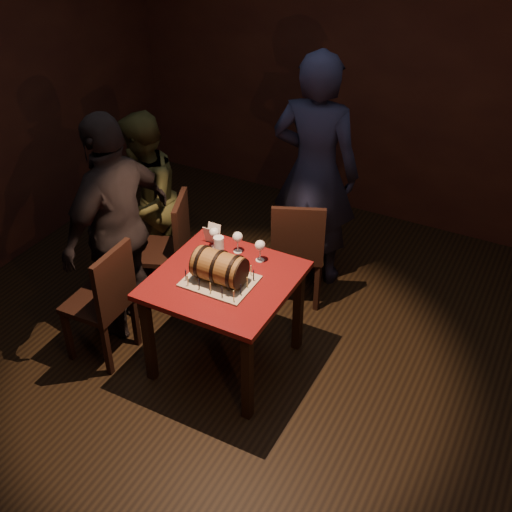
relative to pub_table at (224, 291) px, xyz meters
name	(u,v)px	position (x,y,z in m)	size (l,w,h in m)	color
room_shell	(246,196)	(0.16, 0.02, 0.76)	(5.04, 5.04, 2.80)	black
pub_table	(224,291)	(0.00, 0.00, 0.00)	(0.90, 0.90, 0.75)	#4F0D0F
cake_board	(220,281)	(0.00, -0.05, 0.12)	(0.45, 0.35, 0.01)	#9F9480
barrel_cake	(219,267)	(0.00, -0.05, 0.23)	(0.39, 0.23, 0.23)	brown
birthday_candles	(220,275)	(0.00, -0.05, 0.16)	(0.40, 0.30, 0.09)	#FCF497
wine_glass_left	(214,233)	(-0.24, 0.28, 0.23)	(0.07, 0.07, 0.16)	silver
wine_glass_mid	(238,238)	(-0.07, 0.31, 0.23)	(0.07, 0.07, 0.16)	silver
wine_glass_right	(260,246)	(0.12, 0.29, 0.23)	(0.07, 0.07, 0.16)	silver
pint_of_ale	(219,247)	(-0.16, 0.21, 0.18)	(0.07, 0.07, 0.15)	silver
menu_card	(212,234)	(-0.29, 0.34, 0.17)	(0.10, 0.05, 0.13)	white
chair_back	(297,248)	(0.14, 0.87, -0.12)	(0.53, 0.53, 0.93)	black
chair_left_rear	(170,245)	(-0.75, 0.44, -0.12)	(0.52, 0.52, 0.93)	black
chair_left_front	(106,298)	(-0.76, -0.32, -0.12)	(0.41, 0.41, 0.93)	black
person_back	(315,172)	(0.08, 1.29, 0.33)	(0.70, 0.46, 1.93)	#1B1D36
person_left_rear	(145,201)	(-1.10, 0.63, 0.09)	(0.71, 0.55, 1.45)	#3D3D1E
person_left_front	(118,228)	(-0.88, 0.02, 0.23)	(1.01, 0.42, 1.73)	black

